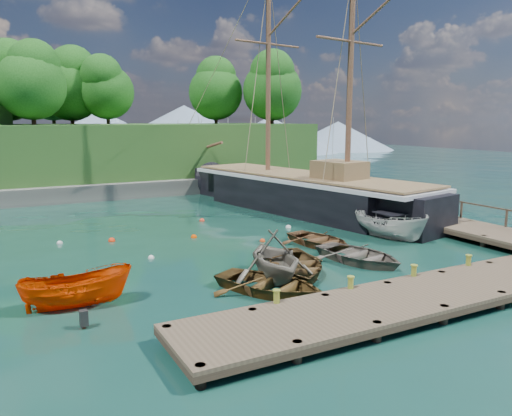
{
  "coord_description": "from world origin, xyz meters",
  "views": [
    {
      "loc": [
        -11.73,
        -18.32,
        6.44
      ],
      "look_at": [
        -0.08,
        3.74,
        2.0
      ],
      "focal_mm": 35.0,
      "sensor_mm": 36.0,
      "label": 1
    }
  ],
  "objects_px": {
    "motorboat_orange": "(78,307)",
    "schooner": "(304,196)",
    "cabin_boat_white": "(389,239)",
    "rowboat_1": "(275,279)",
    "rowboat_4": "(319,246)",
    "rowboat_0": "(270,293)",
    "rowboat_2": "(295,273)",
    "rowboat_3": "(359,262)"
  },
  "relations": [
    {
      "from": "motorboat_orange",
      "to": "rowboat_0",
      "type": "bearing_deg",
      "value": -100.93
    },
    {
      "from": "rowboat_3",
      "to": "schooner",
      "type": "height_order",
      "value": "schooner"
    },
    {
      "from": "rowboat_1",
      "to": "schooner",
      "type": "xyz_separation_m",
      "value": [
        9.5,
        12.34,
        1.13
      ]
    },
    {
      "from": "rowboat_1",
      "to": "motorboat_orange",
      "type": "relative_size",
      "value": 1.08
    },
    {
      "from": "rowboat_4",
      "to": "schooner",
      "type": "distance_m",
      "value": 9.93
    },
    {
      "from": "rowboat_0",
      "to": "rowboat_1",
      "type": "bearing_deg",
      "value": 24.35
    },
    {
      "from": "rowboat_4",
      "to": "cabin_boat_white",
      "type": "xyz_separation_m",
      "value": [
        4.33,
        -0.47,
        0.0
      ]
    },
    {
      "from": "rowboat_2",
      "to": "schooner",
      "type": "height_order",
      "value": "schooner"
    },
    {
      "from": "rowboat_4",
      "to": "schooner",
      "type": "relative_size",
      "value": 0.15
    },
    {
      "from": "rowboat_2",
      "to": "cabin_boat_white",
      "type": "bearing_deg",
      "value": 38.68
    },
    {
      "from": "rowboat_4",
      "to": "rowboat_1",
      "type": "bearing_deg",
      "value": -151.88
    },
    {
      "from": "motorboat_orange",
      "to": "schooner",
      "type": "height_order",
      "value": "schooner"
    },
    {
      "from": "rowboat_0",
      "to": "rowboat_4",
      "type": "xyz_separation_m",
      "value": [
        5.75,
        4.96,
        0.0
      ]
    },
    {
      "from": "rowboat_0",
      "to": "cabin_boat_white",
      "type": "height_order",
      "value": "cabin_boat_white"
    },
    {
      "from": "rowboat_0",
      "to": "rowboat_3",
      "type": "distance_m",
      "value": 5.83
    },
    {
      "from": "rowboat_2",
      "to": "rowboat_3",
      "type": "height_order",
      "value": "rowboat_2"
    },
    {
      "from": "rowboat_0",
      "to": "rowboat_1",
      "type": "relative_size",
      "value": 1.08
    },
    {
      "from": "motorboat_orange",
      "to": "schooner",
      "type": "xyz_separation_m",
      "value": [
        17.1,
        11.78,
        1.13
      ]
    },
    {
      "from": "cabin_boat_white",
      "to": "schooner",
      "type": "distance_m",
      "value": 9.22
    },
    {
      "from": "rowboat_1",
      "to": "schooner",
      "type": "distance_m",
      "value": 15.61
    },
    {
      "from": "rowboat_0",
      "to": "rowboat_4",
      "type": "height_order",
      "value": "rowboat_0"
    },
    {
      "from": "rowboat_1",
      "to": "cabin_boat_white",
      "type": "height_order",
      "value": "rowboat_1"
    },
    {
      "from": "rowboat_0",
      "to": "rowboat_2",
      "type": "height_order",
      "value": "rowboat_2"
    },
    {
      "from": "rowboat_0",
      "to": "rowboat_2",
      "type": "distance_m",
      "value": 2.71
    },
    {
      "from": "rowboat_2",
      "to": "rowboat_4",
      "type": "bearing_deg",
      "value": 61.58
    },
    {
      "from": "rowboat_3",
      "to": "cabin_boat_white",
      "type": "bearing_deg",
      "value": 20.61
    },
    {
      "from": "motorboat_orange",
      "to": "rowboat_2",
      "type": "bearing_deg",
      "value": -86.64
    },
    {
      "from": "motorboat_orange",
      "to": "schooner",
      "type": "relative_size",
      "value": 0.14
    },
    {
      "from": "rowboat_0",
      "to": "rowboat_1",
      "type": "height_order",
      "value": "rowboat_1"
    },
    {
      "from": "rowboat_1",
      "to": "rowboat_2",
      "type": "bearing_deg",
      "value": 27.68
    },
    {
      "from": "rowboat_2",
      "to": "cabin_boat_white",
      "type": "distance_m",
      "value": 8.42
    },
    {
      "from": "rowboat_1",
      "to": "rowboat_2",
      "type": "height_order",
      "value": "rowboat_1"
    },
    {
      "from": "rowboat_4",
      "to": "schooner",
      "type": "height_order",
      "value": "schooner"
    },
    {
      "from": "motorboat_orange",
      "to": "schooner",
      "type": "distance_m",
      "value": 20.8
    },
    {
      "from": "motorboat_orange",
      "to": "rowboat_1",
      "type": "bearing_deg",
      "value": -89.5
    },
    {
      "from": "rowboat_0",
      "to": "schooner",
      "type": "relative_size",
      "value": 0.16
    },
    {
      "from": "rowboat_1",
      "to": "rowboat_4",
      "type": "xyz_separation_m",
      "value": [
        4.79,
        3.66,
        0.0
      ]
    },
    {
      "from": "rowboat_0",
      "to": "rowboat_4",
      "type": "distance_m",
      "value": 7.6
    },
    {
      "from": "schooner",
      "to": "rowboat_1",
      "type": "bearing_deg",
      "value": -138.56
    },
    {
      "from": "rowboat_1",
      "to": "cabin_boat_white",
      "type": "distance_m",
      "value": 9.66
    },
    {
      "from": "rowboat_2",
      "to": "rowboat_3",
      "type": "relative_size",
      "value": 1.06
    },
    {
      "from": "rowboat_3",
      "to": "rowboat_4",
      "type": "bearing_deg",
      "value": 75.33
    }
  ]
}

